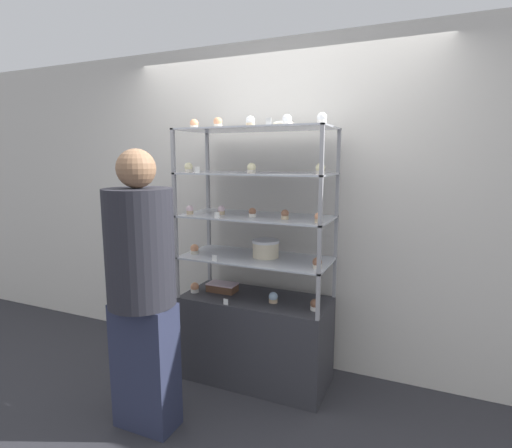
{
  "coord_description": "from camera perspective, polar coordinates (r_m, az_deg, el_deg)",
  "views": [
    {
      "loc": [
        1.15,
        -2.64,
        1.69
      ],
      "look_at": [
        0.0,
        0.0,
        1.22
      ],
      "focal_mm": 28.0,
      "sensor_mm": 36.0,
      "label": 1
    }
  ],
  "objects": [
    {
      "name": "price_tag_1",
      "position": [
        2.86,
        -5.98,
        -4.9
      ],
      "size": [
        0.04,
        0.0,
        0.04
      ],
      "color": "white",
      "rests_on": "display_riser_lower"
    },
    {
      "name": "cupcake_5",
      "position": [
        3.02,
        -9.43,
        1.99
      ],
      "size": [
        0.05,
        0.05,
        0.07
      ],
      "color": "#CCB28C",
      "rests_on": "display_riser_middle"
    },
    {
      "name": "price_tag_4",
      "position": [
        2.61,
        1.8,
        14.48
      ],
      "size": [
        0.04,
        0.0,
        0.04
      ],
      "color": "white",
      "rests_on": "display_riser_top"
    },
    {
      "name": "cupcake_13",
      "position": [
        3.08,
        -8.82,
        13.86
      ],
      "size": [
        0.06,
        0.06,
        0.08
      ],
      "color": "beige",
      "rests_on": "display_riser_top"
    },
    {
      "name": "customer_figure",
      "position": [
        2.54,
        -16.01,
        -8.34
      ],
      "size": [
        0.41,
        0.41,
        1.75
      ],
      "color": "#282D47",
      "rests_on": "ground_plane"
    },
    {
      "name": "cupcake_17",
      "position": [
        2.65,
        9.4,
        14.6
      ],
      "size": [
        0.06,
        0.06,
        0.08
      ],
      "color": "white",
      "rests_on": "display_riser_top"
    },
    {
      "name": "display_riser_upper",
      "position": [
        2.88,
        0.0,
        6.94
      ],
      "size": [
        1.1,
        0.5,
        0.31
      ],
      "color": "#99999E",
      "rests_on": "display_riser_middle"
    },
    {
      "name": "cupcake_12",
      "position": [
        2.65,
        9.17,
        7.77
      ],
      "size": [
        0.06,
        0.06,
        0.07
      ],
      "color": "beige",
      "rests_on": "display_riser_upper"
    },
    {
      "name": "cupcake_7",
      "position": [
        2.83,
        -0.52,
        1.63
      ],
      "size": [
        0.05,
        0.05,
        0.07
      ],
      "color": "white",
      "rests_on": "display_riser_middle"
    },
    {
      "name": "price_tag_3",
      "position": [
        2.84,
        -8.4,
        7.67
      ],
      "size": [
        0.04,
        0.0,
        0.04
      ],
      "color": "white",
      "rests_on": "display_riser_upper"
    },
    {
      "name": "display_riser_middle",
      "position": [
        2.91,
        0.0,
        0.81
      ],
      "size": [
        1.1,
        0.5,
        0.31
      ],
      "color": "#99999E",
      "rests_on": "display_riser_lower"
    },
    {
      "name": "cupcake_4",
      "position": [
        2.7,
        8.74,
        -5.56
      ],
      "size": [
        0.06,
        0.06,
        0.08
      ],
      "color": "beige",
      "rests_on": "display_riser_lower"
    },
    {
      "name": "layer_cake_centerpiece",
      "position": [
        2.96,
        1.39,
        -3.51
      ],
      "size": [
        0.2,
        0.2,
        0.13
      ],
      "color": "beige",
      "rests_on": "display_riser_lower"
    },
    {
      "name": "cupcake_15",
      "position": [
        2.83,
        -0.81,
        14.38
      ],
      "size": [
        0.06,
        0.06,
        0.08
      ],
      "color": "#CCB28C",
      "rests_on": "display_riser_top"
    },
    {
      "name": "cupcake_1",
      "position": [
        2.95,
        2.47,
        -10.46
      ],
      "size": [
        0.07,
        0.07,
        0.08
      ],
      "color": "#CCB28C",
      "rests_on": "display_base"
    },
    {
      "name": "cupcake_9",
      "position": [
        2.61,
        8.93,
        0.88
      ],
      "size": [
        0.05,
        0.05,
        0.07
      ],
      "color": "#CCB28C",
      "rests_on": "display_riser_middle"
    },
    {
      "name": "cupcake_0",
      "position": [
        3.19,
        -8.75,
        -8.97
      ],
      "size": [
        0.07,
        0.07,
        0.08
      ],
      "color": "white",
      "rests_on": "display_base"
    },
    {
      "name": "donut_glazed",
      "position": [
        2.84,
        3.95,
        13.99
      ],
      "size": [
        0.15,
        0.15,
        0.04
      ],
      "color": "#EFE5CC",
      "rests_on": "display_riser_top"
    },
    {
      "name": "cupcake_16",
      "position": [
        2.73,
        4.45,
        14.54
      ],
      "size": [
        0.06,
        0.06,
        0.08
      ],
      "color": "white",
      "rests_on": "display_riser_top"
    },
    {
      "name": "cupcake_3",
      "position": [
        3.1,
        -8.77,
        -3.58
      ],
      "size": [
        0.06,
        0.06,
        0.08
      ],
      "color": "beige",
      "rests_on": "display_riser_lower"
    },
    {
      "name": "ground_plane",
      "position": [
        3.34,
        0.0,
        -21.05
      ],
      "size": [
        20.0,
        20.0,
        0.0
      ],
      "primitive_type": "plane",
      "color": "#2D2D33"
    },
    {
      "name": "display_riser_top",
      "position": [
        2.89,
        0.0,
        13.13
      ],
      "size": [
        1.1,
        0.5,
        0.31
      ],
      "color": "#99999E",
      "rests_on": "display_riser_upper"
    },
    {
      "name": "back_wall",
      "position": [
        3.27,
        2.78,
        2.48
      ],
      "size": [
        8.0,
        0.05,
        2.6
      ],
      "color": "silver",
      "rests_on": "ground_plane"
    },
    {
      "name": "cupcake_11",
      "position": [
        2.79,
        -0.64,
        7.96
      ],
      "size": [
        0.06,
        0.06,
        0.07
      ],
      "color": "beige",
      "rests_on": "display_riser_upper"
    },
    {
      "name": "cupcake_14",
      "position": [
        2.93,
        -5.47,
        14.16
      ],
      "size": [
        0.06,
        0.06,
        0.08
      ],
      "color": "beige",
      "rests_on": "display_riser_top"
    },
    {
      "name": "cupcake_10",
      "position": [
        3.0,
        -9.6,
        7.93
      ],
      "size": [
        0.06,
        0.06,
        0.07
      ],
      "color": "beige",
      "rests_on": "display_riser_upper"
    },
    {
      "name": "price_tag_0",
      "position": [
        2.91,
        -4.34,
        -11.03
      ],
      "size": [
        0.04,
        0.0,
        0.04
      ],
      "color": "white",
      "rests_on": "display_base"
    },
    {
      "name": "cupcake_6",
      "position": [
        2.97,
        -4.98,
        1.97
      ],
      "size": [
        0.05,
        0.05,
        0.07
      ],
      "color": "#CCB28C",
      "rests_on": "display_riser_middle"
    },
    {
      "name": "display_riser_lower",
      "position": [
        2.98,
        0.0,
        -5.13
      ],
      "size": [
        1.1,
        0.5,
        0.31
      ],
      "color": "#99999E",
      "rests_on": "display_base"
    },
    {
      "name": "sheet_cake_frosted",
      "position": [
        3.19,
        -4.84,
        -8.99
      ],
      "size": [
        0.23,
        0.13,
        0.07
      ],
      "color": "brown",
      "rests_on": "display_base"
    },
    {
      "name": "cupcake_2",
      "position": [
        2.84,
        8.42,
        -11.36
      ],
      "size": [
        0.07,
        0.07,
        0.08
      ],
      "color": "white",
      "rests_on": "display_base"
    },
    {
      "name": "cupcake_8",
      "position": [
        2.74,
        4.16,
        1.35
      ],
      "size": [
        0.05,
        0.05,
        0.07
      ],
      "color": "#CCB28C",
      "rests_on": "display_riser_middle"
    },
    {
      "name": "display_base",
      "position": [
        3.19,
        0.0,
        -15.97
      ],
      "size": [
        1.1,
        0.5,
        0.66
      ],
      "color": "#333338",
      "rests_on": "ground_plane"
    },
    {
      "name": "price_tag_2",
      "position": [
        2.79,
        -5.59,
        1.26
      ],
      "size": [
        0.04,
        0.0,
        0.04
      ],
      "color": "white",
      "rests_on": "display_riser_middle"
    }
  ]
}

